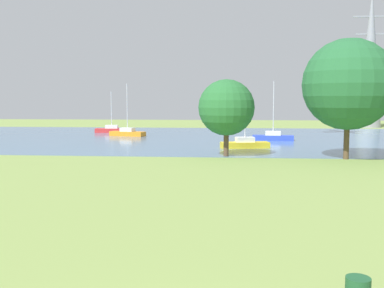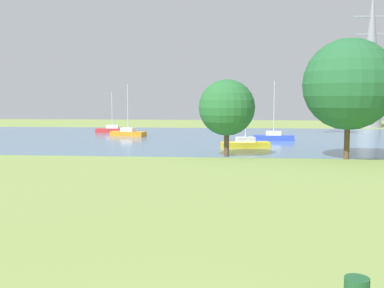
{
  "view_description": "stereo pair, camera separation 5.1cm",
  "coord_description": "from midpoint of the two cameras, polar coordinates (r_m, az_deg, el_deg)",
  "views": [
    {
      "loc": [
        1.13,
        -7.23,
        4.77
      ],
      "look_at": [
        -0.99,
        16.22,
        2.47
      ],
      "focal_mm": 41.93,
      "sensor_mm": 36.0,
      "label": 1
    },
    {
      "loc": [
        1.18,
        -7.23,
        4.77
      ],
      "look_at": [
        -0.99,
        16.22,
        2.47
      ],
      "focal_mm": 41.93,
      "sensor_mm": 36.0,
      "label": 2
    }
  ],
  "objects": [
    {
      "name": "ground_plane",
      "position": [
        29.64,
        2.86,
        -3.69
      ],
      "size": [
        160.0,
        160.0,
        0.0
      ],
      "primitive_type": "plane",
      "color": "#7F994C"
    },
    {
      "name": "tree_east_far",
      "position": [
        38.18,
        4.36,
        4.63
      ],
      "size": [
        4.78,
        4.78,
        6.55
      ],
      "color": "brown",
      "rests_on": "ground"
    },
    {
      "name": "sailboat_orange",
      "position": [
        60.54,
        -8.23,
        1.44
      ],
      "size": [
        5.03,
        2.8,
        6.94
      ],
      "color": "orange",
      "rests_on": "water_surface"
    },
    {
      "name": "electricity_pylon",
      "position": [
        85.64,
        21.69,
        10.07
      ],
      "size": [
        6.4,
        4.4,
        24.09
      ],
      "color": "gray",
      "rests_on": "ground"
    },
    {
      "name": "water_surface",
      "position": [
        57.44,
        3.99,
        0.81
      ],
      "size": [
        140.0,
        40.0,
        0.02
      ],
      "primitive_type": "cube",
      "color": "slate",
      "rests_on": "ground"
    },
    {
      "name": "sailboat_yellow",
      "position": [
        45.05,
        6.71,
        0.03
      ],
      "size": [
        5.01,
        2.5,
        5.39
      ],
      "color": "yellow",
      "rests_on": "water_surface"
    },
    {
      "name": "sailboat_blue",
      "position": [
        54.2,
        10.24,
        0.93
      ],
      "size": [
        4.92,
        1.95,
        7.03
      ],
      "color": "blue",
      "rests_on": "water_surface"
    },
    {
      "name": "sailboat_red",
      "position": [
        67.51,
        -10.2,
        1.82
      ],
      "size": [
        4.96,
        2.15,
        6.04
      ],
      "color": "red",
      "rests_on": "water_surface"
    },
    {
      "name": "tree_west_far",
      "position": [
        38.31,
        19.23,
        7.17
      ],
      "size": [
        7.35,
        7.35,
        9.72
      ],
      "color": "brown",
      "rests_on": "ground"
    }
  ]
}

